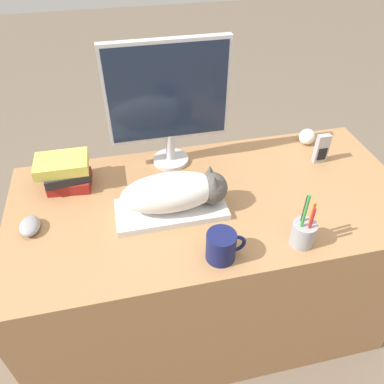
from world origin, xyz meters
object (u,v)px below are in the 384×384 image
(coffee_mug, at_px, (222,246))
(book_stack, at_px, (66,172))
(cat, at_px, (178,191))
(pen_cup, at_px, (303,232))
(baseball, at_px, (307,137))
(computer_mouse, at_px, (30,226))
(keyboard, at_px, (171,209))
(monitor, at_px, (168,97))
(phone, at_px, (322,149))

(coffee_mug, bearing_deg, book_stack, 135.41)
(book_stack, bearing_deg, cat, -31.17)
(pen_cup, distance_m, book_stack, 0.87)
(book_stack, bearing_deg, baseball, 3.99)
(coffee_mug, xyz_separation_m, book_stack, (-0.47, 0.47, 0.01))
(cat, xyz_separation_m, pen_cup, (0.36, -0.23, -0.04))
(computer_mouse, bearing_deg, pen_cup, -16.15)
(pen_cup, bearing_deg, book_stack, 147.84)
(cat, bearing_deg, coffee_mug, -69.27)
(cat, distance_m, computer_mouse, 0.51)
(keyboard, xyz_separation_m, cat, (0.03, -0.00, 0.08))
(keyboard, height_order, computer_mouse, computer_mouse)
(monitor, xyz_separation_m, computer_mouse, (-0.53, -0.28, -0.27))
(monitor, relative_size, coffee_mug, 3.94)
(computer_mouse, height_order, pen_cup, pen_cup)
(computer_mouse, bearing_deg, cat, -1.80)
(coffee_mug, bearing_deg, pen_cup, 0.04)
(computer_mouse, xyz_separation_m, book_stack, (0.12, 0.22, 0.04))
(computer_mouse, distance_m, phone, 1.14)
(pen_cup, distance_m, baseball, 0.60)
(cat, distance_m, book_stack, 0.45)
(monitor, relative_size, pen_cup, 2.34)
(cat, bearing_deg, keyboard, 180.00)
(pen_cup, bearing_deg, coffee_mug, -179.96)
(baseball, bearing_deg, coffee_mug, -135.28)
(keyboard, bearing_deg, phone, 14.47)
(monitor, relative_size, computer_mouse, 5.27)
(cat, xyz_separation_m, baseball, (0.63, 0.30, -0.06))
(computer_mouse, xyz_separation_m, baseball, (1.13, 0.29, 0.02))
(cat, xyz_separation_m, computer_mouse, (-0.50, 0.02, -0.07))
(phone, distance_m, book_stack, 1.01)
(computer_mouse, relative_size, book_stack, 0.48)
(cat, bearing_deg, phone, 15.09)
(coffee_mug, bearing_deg, cat, 110.73)
(phone, bearing_deg, computer_mouse, -172.30)
(computer_mouse, bearing_deg, book_stack, 61.20)
(computer_mouse, xyz_separation_m, pen_cup, (0.86, -0.25, 0.03))
(baseball, height_order, phone, phone)
(pen_cup, height_order, book_stack, pen_cup)
(coffee_mug, distance_m, pen_cup, 0.27)
(book_stack, bearing_deg, computer_mouse, -118.80)
(keyboard, distance_m, cat, 0.08)
(coffee_mug, bearing_deg, keyboard, 116.47)
(keyboard, xyz_separation_m, monitor, (0.05, 0.30, 0.28))
(computer_mouse, xyz_separation_m, phone, (1.12, 0.15, 0.04))
(monitor, xyz_separation_m, phone, (0.60, -0.13, -0.23))
(book_stack, bearing_deg, coffee_mug, -44.59)
(computer_mouse, relative_size, baseball, 1.37)
(keyboard, distance_m, coffee_mug, 0.26)
(pen_cup, relative_size, baseball, 3.09)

